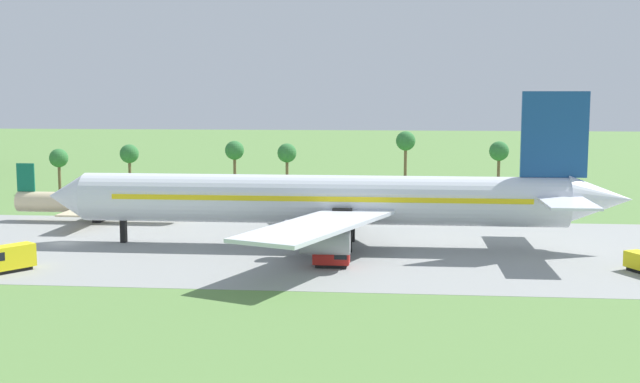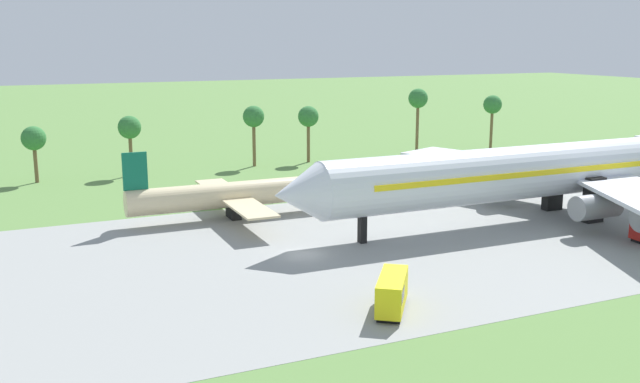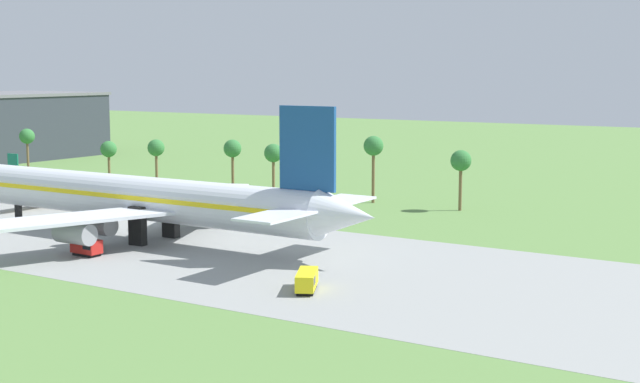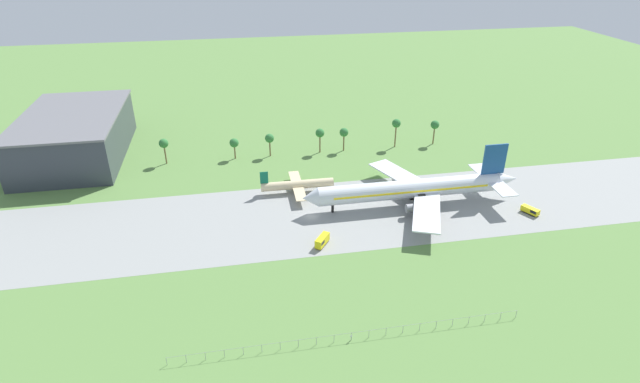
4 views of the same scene
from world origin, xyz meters
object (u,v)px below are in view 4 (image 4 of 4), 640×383
Objects in this scene: jet_airliner at (414,189)px; baggage_tug at (322,241)px; catering_van at (531,211)px; terminal_building at (75,135)px; regional_aircraft at (297,185)px; no_stopping_sign at (351,337)px; fuel_truck at (429,220)px.

jet_airliner is 12.02× the size of baggage_tug.
terminal_building is (-153.86, 75.39, 7.74)m from catering_van.
regional_aircraft is at bearing -29.74° from terminal_building.
regional_aircraft is 15.08× the size of no_stopping_sign.
catering_van is at bearing -21.65° from regional_aircraft.
no_stopping_sign is at bearing -54.96° from terminal_building.
fuel_truck is (37.55, -27.95, -1.71)m from regional_aircraft.
jet_airliner reaches higher than no_stopping_sign.
jet_airliner is 1.21× the size of terminal_building.
catering_van is 82.80m from no_stopping_sign.
fuel_truck is 2.44× the size of no_stopping_sign.
no_stopping_sign is (-35.01, -56.74, -4.87)m from jet_airliner.
catering_van is (71.83, -28.52, -1.70)m from regional_aircraft.
jet_airliner is at bearing 58.32° from no_stopping_sign.
baggage_tug is 69.69m from catering_van.
catering_van is 171.51m from terminal_building.
regional_aircraft is 46.84m from fuel_truck.
baggage_tug is 3.65× the size of no_stopping_sign.
terminal_building is at bearing 125.04° from no_stopping_sign.
regional_aircraft is 0.41× the size of terminal_building.
baggage_tug is (2.36, -34.06, -1.32)m from regional_aircraft.
regional_aircraft is 77.30m from catering_van.
baggage_tug is 0.10× the size of terminal_building.
fuel_truck is 57.19m from no_stopping_sign.
jet_airliner is at bearing 94.05° from fuel_truck.
jet_airliner is 66.85m from no_stopping_sign.
regional_aircraft is 6.18× the size of fuel_truck.
baggage_tug is at bearing -151.92° from jet_airliner.
baggage_tug reaches higher than no_stopping_sign.
fuel_truck is (0.86, -12.20, -4.75)m from jet_airliner.
regional_aircraft is 4.13× the size of baggage_tug.
terminal_building reaches higher than fuel_truck.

